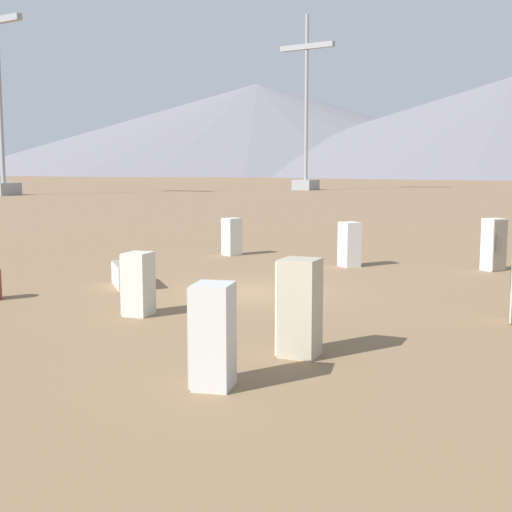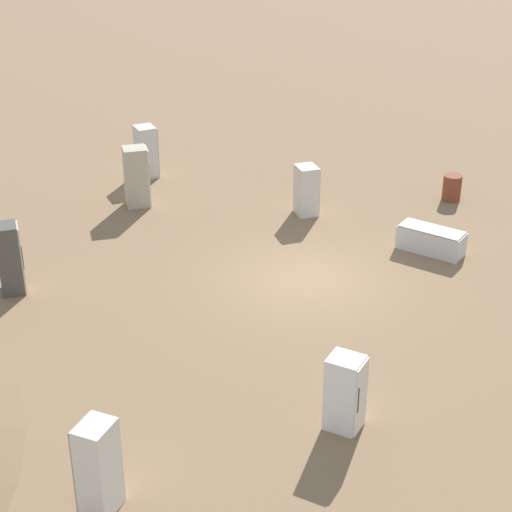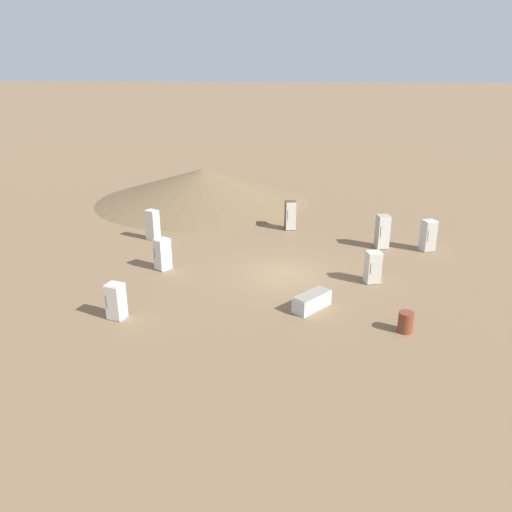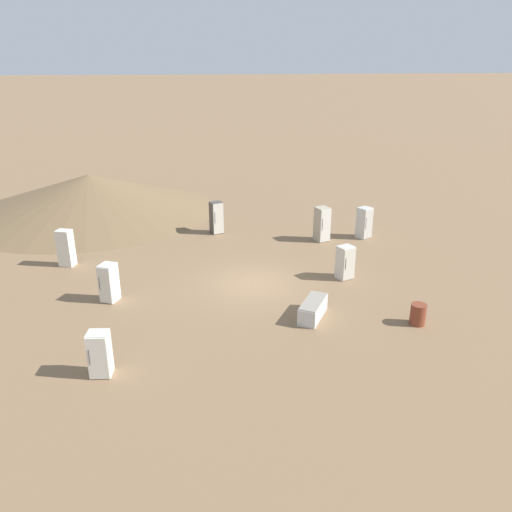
{
  "view_description": "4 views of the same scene",
  "coord_description": "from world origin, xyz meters",
  "px_view_note": "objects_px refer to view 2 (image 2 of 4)",
  "views": [
    {
      "loc": [
        12.19,
        -17.02,
        3.79
      ],
      "look_at": [
        0.93,
        -1.1,
        1.26
      ],
      "focal_mm": 50.0,
      "sensor_mm": 36.0,
      "label": 1
    },
    {
      "loc": [
        2.34,
        20.28,
        10.99
      ],
      "look_at": [
        1.37,
        -0.04,
        0.71
      ],
      "focal_mm": 60.0,
      "sensor_mm": 36.0,
      "label": 2
    },
    {
      "loc": [
        -23.49,
        -1.8,
        9.73
      ],
      "look_at": [
        -0.69,
        1.38,
        1.19
      ],
      "focal_mm": 35.0,
      "sensor_mm": 36.0,
      "label": 3
    },
    {
      "loc": [
        -20.35,
        5.15,
        9.48
      ],
      "look_at": [
        0.71,
        -0.3,
        1.09
      ],
      "focal_mm": 35.0,
      "sensor_mm": 36.0,
      "label": 4
    }
  ],
  "objects_px": {
    "rusty_barrel": "(452,188)",
    "discarded_fridge_2": "(98,468)",
    "discarded_fridge_7": "(431,240)",
    "discarded_fridge_3": "(345,393)",
    "discarded_fridge_4": "(146,152)",
    "discarded_fridge_5": "(10,259)",
    "discarded_fridge_6": "(137,177)",
    "discarded_fridge_0": "(307,190)"
  },
  "relations": [
    {
      "from": "discarded_fridge_3",
      "to": "discarded_fridge_4",
      "type": "relative_size",
      "value": 0.92
    },
    {
      "from": "discarded_fridge_5",
      "to": "discarded_fridge_2",
      "type": "bearing_deg",
      "value": 6.68
    },
    {
      "from": "discarded_fridge_0",
      "to": "discarded_fridge_2",
      "type": "bearing_deg",
      "value": -37.25
    },
    {
      "from": "discarded_fridge_0",
      "to": "discarded_fridge_7",
      "type": "height_order",
      "value": "discarded_fridge_0"
    },
    {
      "from": "discarded_fridge_4",
      "to": "discarded_fridge_5",
      "type": "bearing_deg",
      "value": -43.04
    },
    {
      "from": "discarded_fridge_7",
      "to": "discarded_fridge_3",
      "type": "bearing_deg",
      "value": 12.07
    },
    {
      "from": "discarded_fridge_2",
      "to": "discarded_fridge_7",
      "type": "height_order",
      "value": "discarded_fridge_2"
    },
    {
      "from": "discarded_fridge_0",
      "to": "discarded_fridge_4",
      "type": "distance_m",
      "value": 6.28
    },
    {
      "from": "discarded_fridge_3",
      "to": "discarded_fridge_2",
      "type": "bearing_deg",
      "value": -34.65
    },
    {
      "from": "discarded_fridge_2",
      "to": "discarded_fridge_6",
      "type": "relative_size",
      "value": 0.96
    },
    {
      "from": "discarded_fridge_4",
      "to": "discarded_fridge_5",
      "type": "xyz_separation_m",
      "value": [
        2.98,
        8.14,
        0.06
      ]
    },
    {
      "from": "discarded_fridge_7",
      "to": "discarded_fridge_6",
      "type": "bearing_deg",
      "value": -76.89
    },
    {
      "from": "discarded_fridge_6",
      "to": "discarded_fridge_7",
      "type": "bearing_deg",
      "value": 54.39
    },
    {
      "from": "discarded_fridge_3",
      "to": "discarded_fridge_4",
      "type": "distance_m",
      "value": 15.02
    },
    {
      "from": "discarded_fridge_0",
      "to": "discarded_fridge_7",
      "type": "xyz_separation_m",
      "value": [
        -3.3,
        2.83,
        -0.44
      ]
    },
    {
      "from": "discarded_fridge_0",
      "to": "discarded_fridge_3",
      "type": "relative_size",
      "value": 0.96
    },
    {
      "from": "discarded_fridge_7",
      "to": "rusty_barrel",
      "type": "relative_size",
      "value": 2.3
    },
    {
      "from": "discarded_fridge_0",
      "to": "discarded_fridge_5",
      "type": "distance_m",
      "value": 9.41
    },
    {
      "from": "discarded_fridge_2",
      "to": "rusty_barrel",
      "type": "xyz_separation_m",
      "value": [
        -9.83,
        -13.73,
        -0.51
      ]
    },
    {
      "from": "discarded_fridge_5",
      "to": "rusty_barrel",
      "type": "bearing_deg",
      "value": 98.26
    },
    {
      "from": "rusty_barrel",
      "to": "discarded_fridge_0",
      "type": "bearing_deg",
      "value": 10.64
    },
    {
      "from": "discarded_fridge_3",
      "to": "rusty_barrel",
      "type": "height_order",
      "value": "discarded_fridge_3"
    },
    {
      "from": "rusty_barrel",
      "to": "discarded_fridge_4",
      "type": "bearing_deg",
      "value": -14.45
    },
    {
      "from": "discarded_fridge_0",
      "to": "discarded_fridge_3",
      "type": "xyz_separation_m",
      "value": [
        0.31,
        10.69,
        0.03
      ]
    },
    {
      "from": "discarded_fridge_4",
      "to": "discarded_fridge_5",
      "type": "distance_m",
      "value": 8.67
    },
    {
      "from": "discarded_fridge_4",
      "to": "discarded_fridge_7",
      "type": "relative_size",
      "value": 0.93
    },
    {
      "from": "discarded_fridge_7",
      "to": "rusty_barrel",
      "type": "xyz_separation_m",
      "value": [
        -1.56,
        -3.75,
        0.06
      ]
    },
    {
      "from": "discarded_fridge_3",
      "to": "rusty_barrel",
      "type": "relative_size",
      "value": 1.96
    },
    {
      "from": "discarded_fridge_7",
      "to": "discarded_fridge_2",
      "type": "bearing_deg",
      "value": -2.93
    },
    {
      "from": "discarded_fridge_2",
      "to": "discarded_fridge_6",
      "type": "height_order",
      "value": "discarded_fridge_6"
    },
    {
      "from": "discarded_fridge_5",
      "to": "discarded_fridge_0",
      "type": "bearing_deg",
      "value": 104.74
    },
    {
      "from": "discarded_fridge_5",
      "to": "discarded_fridge_6",
      "type": "relative_size",
      "value": 0.98
    },
    {
      "from": "discarded_fridge_6",
      "to": "discarded_fridge_7",
      "type": "xyz_separation_m",
      "value": [
        -8.65,
        3.78,
        -0.62
      ]
    },
    {
      "from": "discarded_fridge_2",
      "to": "discarded_fridge_5",
      "type": "relative_size",
      "value": 0.97
    },
    {
      "from": "discarded_fridge_0",
      "to": "discarded_fridge_4",
      "type": "bearing_deg",
      "value": -139.99
    },
    {
      "from": "rusty_barrel",
      "to": "discarded_fridge_2",
      "type": "bearing_deg",
      "value": 54.38
    },
    {
      "from": "discarded_fridge_3",
      "to": "discarded_fridge_4",
      "type": "xyz_separation_m",
      "value": [
        4.9,
        -14.2,
        0.07
      ]
    },
    {
      "from": "discarded_fridge_0",
      "to": "discarded_fridge_5",
      "type": "xyz_separation_m",
      "value": [
        8.19,
        4.63,
        0.16
      ]
    },
    {
      "from": "discarded_fridge_0",
      "to": "rusty_barrel",
      "type": "height_order",
      "value": "discarded_fridge_0"
    },
    {
      "from": "discarded_fridge_3",
      "to": "discarded_fridge_5",
      "type": "relative_size",
      "value": 0.87
    },
    {
      "from": "discarded_fridge_0",
      "to": "discarded_fridge_2",
      "type": "distance_m",
      "value": 13.74
    },
    {
      "from": "discarded_fridge_3",
      "to": "discarded_fridge_6",
      "type": "xyz_separation_m",
      "value": [
        5.04,
        -11.64,
        0.15
      ]
    }
  ]
}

